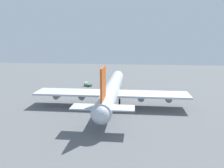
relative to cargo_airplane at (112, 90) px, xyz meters
name	(u,v)px	position (x,y,z in m)	size (l,w,h in m)	color
ground_plane	(112,104)	(0.42, 0.00, -5.96)	(253.33, 253.33, 0.00)	slate
cargo_airplane	(112,90)	(0.00, 0.00, 0.00)	(63.33, 58.59, 18.29)	silver
catering_truck	(88,84)	(31.66, 16.55, -4.96)	(4.29, 4.79, 2.01)	silver
baggage_tug	(168,94)	(14.79, -24.15, -4.78)	(3.86, 2.86, 2.25)	#333338
safety_cone_nose	(114,87)	(28.92, 1.84, -5.61)	(0.48, 0.48, 0.69)	orange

